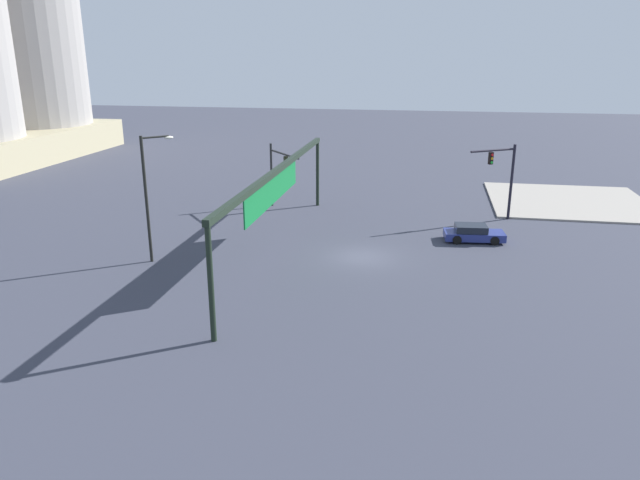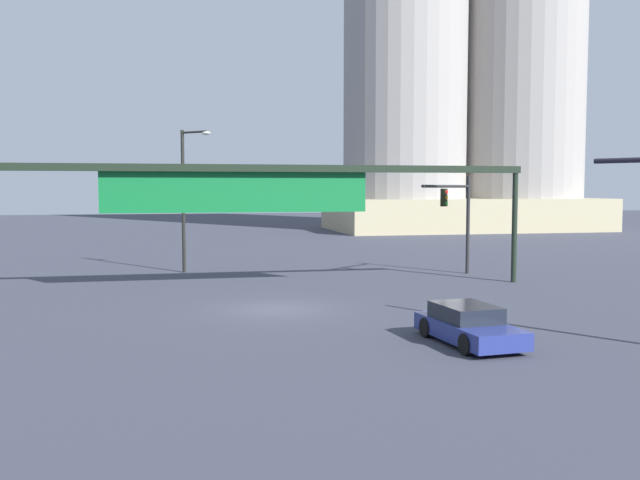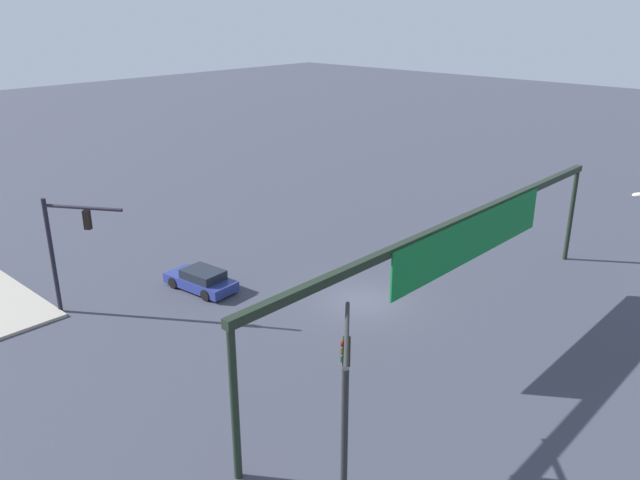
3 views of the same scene
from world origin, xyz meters
name	(u,v)px [view 3 (image 3 of 3)]	position (x,y,z in m)	size (l,w,h in m)	color
ground_plane	(362,301)	(0.00, 0.00, 0.00)	(212.38, 212.38, 0.00)	#363946
traffic_signal_near_corner	(65,240)	(11.17, -9.97, 4.02)	(2.37, 3.65, 6.11)	black
traffic_signal_opposite_side	(345,398)	(11.47, 8.67, 3.69)	(4.15, 3.50, 5.53)	black
overhead_sign_gantry	(464,235)	(-0.34, 5.60, 5.05)	(26.95, 0.43, 5.99)	black
sedan_car_approaching	(201,280)	(4.97, -7.48, 0.57)	(2.21, 4.40, 1.21)	navy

